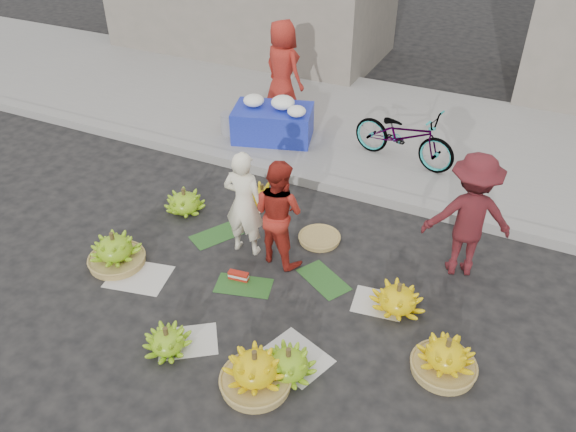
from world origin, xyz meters
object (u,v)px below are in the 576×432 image
at_px(vendor_cream, 244,204).
at_px(flower_table, 273,121).
at_px(banana_bunch_4, 445,357).
at_px(banana_bunch_0, 115,250).
at_px(bicycle, 404,135).

relative_size(vendor_cream, flower_table, 0.97).
bearing_deg(banana_bunch_4, flower_table, 135.97).
bearing_deg(vendor_cream, banana_bunch_0, 31.27).
distance_m(banana_bunch_0, flower_table, 3.62).
bearing_deg(banana_bunch_4, bicycle, 112.23).
distance_m(flower_table, bicycle, 2.14).
bearing_deg(bicycle, vendor_cream, 169.16).
relative_size(vendor_cream, bicycle, 0.84).
bearing_deg(banana_bunch_0, bicycle, 56.89).
xyz_separation_m(banana_bunch_4, vendor_cream, (-2.67, 0.84, 0.51)).
bearing_deg(bicycle, flower_table, 105.98).
distance_m(banana_bunch_4, flower_table, 5.07).
bearing_deg(flower_table, banana_bunch_4, -60.65).
distance_m(banana_bunch_4, vendor_cream, 2.85).
bearing_deg(flower_table, bicycle, -12.09).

